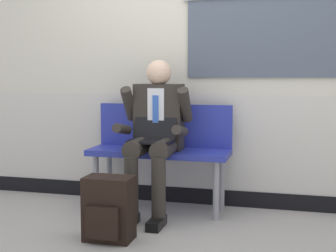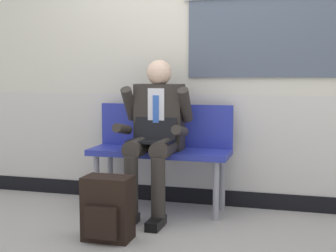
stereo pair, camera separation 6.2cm
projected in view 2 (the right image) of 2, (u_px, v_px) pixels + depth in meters
The scene contains 5 objects.
ground_plane at pixel (176, 229), 3.61m from camera, with size 18.00×18.00×0.00m, color #9E9991.
station_wall at pixel (201, 35), 4.21m from camera, with size 5.52×0.16×3.01m.
bench_with_person at pixel (162, 145), 4.11m from camera, with size 1.19×0.42×0.90m.
person_seated at pixel (155, 132), 3.91m from camera, with size 0.57×0.70×1.28m.
backpack at pixel (108, 209), 3.35m from camera, with size 0.33×0.25×0.45m.
Camera 2 is at (0.90, -3.39, 1.16)m, focal length 51.35 mm.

